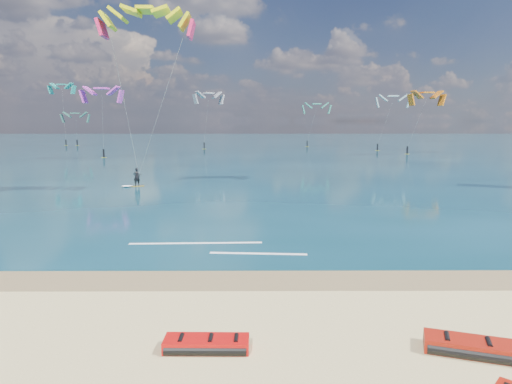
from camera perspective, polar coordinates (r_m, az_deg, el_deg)
ground at (r=53.97m, az=-2.32°, el=2.50°), size 320.00×320.00×0.00m
wet_sand_strip at (r=17.74m, az=-6.55°, el=-10.82°), size 320.00×2.40×0.01m
sea at (r=117.77m, az=-1.23°, el=5.96°), size 320.00×200.00×0.04m
packed_kite_left at (r=12.78m, az=-6.19°, el=-19.01°), size 2.44×1.09×0.38m
packed_kite_mid at (r=13.77m, az=26.37°, el=-17.78°), size 3.27×2.09×0.43m
kitesurfer_main at (r=39.70m, az=-14.15°, el=11.69°), size 8.91×6.98×15.70m
shoreline_foam at (r=21.86m, az=-4.55°, el=-6.88°), size 8.51×2.32×0.01m
distant_kites at (r=93.66m, az=-5.13°, el=8.58°), size 80.48×40.63×14.42m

